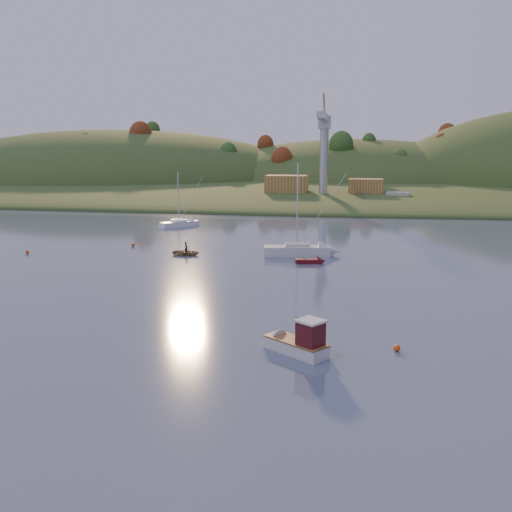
% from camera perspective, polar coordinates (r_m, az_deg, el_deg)
% --- Properties ---
extents(ground, '(500.00, 500.00, 0.00)m').
position_cam_1_polar(ground, '(35.37, -7.84, -13.45)').
color(ground, '#37425A').
rests_on(ground, ground).
extents(far_shore, '(620.00, 220.00, 1.50)m').
position_cam_1_polar(far_shore, '(261.28, 7.61, 7.49)').
color(far_shore, '#2D441B').
rests_on(far_shore, ground).
extents(shore_slope, '(640.00, 150.00, 7.00)m').
position_cam_1_polar(shore_slope, '(196.48, 6.85, 6.46)').
color(shore_slope, '#2D441B').
rests_on(shore_slope, ground).
extents(hill_left, '(170.00, 140.00, 44.00)m').
position_cam_1_polar(hill_left, '(251.86, -13.77, 7.16)').
color(hill_left, '#2D441B').
rests_on(hill_left, ground).
extents(hill_center, '(140.00, 120.00, 36.00)m').
position_cam_1_polar(hill_center, '(241.12, 9.81, 7.17)').
color(hill_center, '#2D441B').
rests_on(hill_center, ground).
extents(hillside_trees, '(280.00, 50.00, 32.00)m').
position_cam_1_polar(hillside_trees, '(216.40, 7.13, 6.85)').
color(hillside_trees, '#264E1B').
rests_on(hillside_trees, ground).
extents(wharf, '(42.00, 16.00, 2.40)m').
position_cam_1_polar(wharf, '(153.34, 7.88, 5.70)').
color(wharf, slate).
rests_on(wharf, ground).
extents(shed_west, '(11.00, 8.00, 4.80)m').
position_cam_1_polar(shed_west, '(155.04, 3.08, 7.17)').
color(shed_west, brown).
rests_on(shed_west, wharf).
extents(shed_east, '(9.00, 7.00, 4.00)m').
position_cam_1_polar(shed_east, '(155.04, 10.91, 6.85)').
color(shed_east, brown).
rests_on(shed_east, wharf).
extents(dock_crane, '(3.20, 28.00, 20.30)m').
position_cam_1_polar(dock_crane, '(149.32, 6.81, 11.73)').
color(dock_crane, '#B7B7BC').
rests_on(dock_crane, wharf).
extents(fishing_boat, '(5.67, 4.87, 3.67)m').
position_cam_1_polar(fishing_boat, '(41.48, 3.62, -8.46)').
color(fishing_boat, silver).
rests_on(fishing_boat, ground).
extents(sailboat_near, '(6.50, 6.87, 10.11)m').
position_cam_1_polar(sailboat_near, '(107.20, -7.70, 3.28)').
color(sailboat_near, white).
rests_on(sailboat_near, ground).
extents(sailboat_far, '(9.28, 4.06, 12.45)m').
position_cam_1_polar(sailboat_far, '(78.07, 4.11, 0.65)').
color(sailboat_far, silver).
rests_on(sailboat_far, ground).
extents(canoe, '(3.79, 2.73, 0.78)m').
position_cam_1_polar(canoe, '(78.57, -6.99, 0.37)').
color(canoe, olive).
rests_on(canoe, ground).
extents(paddler, '(0.39, 0.58, 1.59)m').
position_cam_1_polar(paddler, '(78.50, -7.00, 0.66)').
color(paddler, black).
rests_on(paddler, ground).
extents(red_tender, '(4.01, 2.00, 1.31)m').
position_cam_1_polar(red_tender, '(72.94, 5.84, -0.51)').
color(red_tender, '#550C14').
rests_on(red_tender, ground).
extents(work_vessel, '(14.14, 7.07, 3.47)m').
position_cam_1_polar(work_vessel, '(149.68, 13.98, 5.38)').
color(work_vessel, slate).
rests_on(work_vessel, ground).
extents(buoy_0, '(0.50, 0.50, 0.50)m').
position_cam_1_polar(buoy_0, '(42.87, 13.91, -8.91)').
color(buoy_0, '#FF4C0D').
rests_on(buoy_0, ground).
extents(buoy_1, '(0.50, 0.50, 0.50)m').
position_cam_1_polar(buoy_1, '(78.74, 6.46, 0.30)').
color(buoy_1, '#FF4C0D').
rests_on(buoy_1, ground).
extents(buoy_2, '(0.50, 0.50, 0.50)m').
position_cam_1_polar(buoy_2, '(85.28, -21.90, 0.39)').
color(buoy_2, '#FF4C0D').
rests_on(buoy_2, ground).
extents(buoy_3, '(0.50, 0.50, 0.50)m').
position_cam_1_polar(buoy_3, '(86.92, -12.20, 1.11)').
color(buoy_3, '#FF4C0D').
rests_on(buoy_3, ground).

